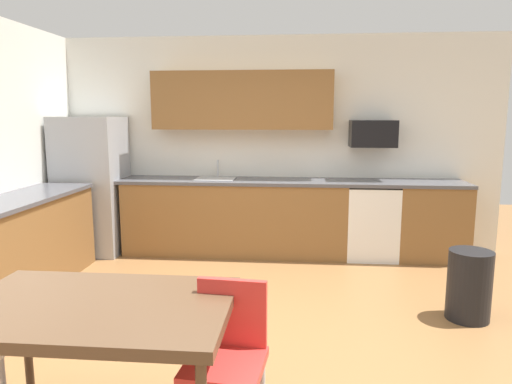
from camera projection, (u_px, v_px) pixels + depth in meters
The scene contains 16 objects.
ground_plane at pixel (244, 340), 3.62m from camera, with size 12.00×12.00×0.00m, color olive.
wall_back at pixel (268, 145), 6.01m from camera, with size 5.80×0.10×2.70m, color silver.
cabinet_run_back at pixel (235, 218), 5.85m from camera, with size 2.73×0.60×0.90m, color brown.
cabinet_run_back_right at pixel (430, 222), 5.63m from camera, with size 0.82×0.60×0.90m, color brown.
cabinet_run_left at pixel (19, 248), 4.55m from camera, with size 0.60×2.00×0.90m, color brown.
countertop_back at pixel (266, 181), 5.74m from camera, with size 4.80×0.64×0.04m, color #4C4C51.
countertop_left at pixel (15, 200), 4.47m from camera, with size 0.64×2.00×0.04m, color #4C4C51.
upper_cabinets_back at pixel (242, 101), 5.73m from camera, with size 2.20×0.34×0.70m, color brown.
refrigerator at pixel (92, 185), 5.87m from camera, with size 0.76×0.70×1.70m, color #9EA0A5.
oven_range at pixel (371, 220), 5.69m from camera, with size 0.60×0.60×0.91m.
microwave at pixel (373, 134), 5.62m from camera, with size 0.54×0.36×0.32m, color black.
sink_basin at pixel (216, 184), 5.80m from camera, with size 0.48×0.40×0.14m, color #A5A8AD.
sink_faucet at pixel (218, 169), 5.95m from camera, with size 0.02×0.02×0.24m, color #B2B5BA.
dining_table at pixel (95, 314), 2.42m from camera, with size 1.40×0.90×0.77m.
chair_near_table at pixel (228, 349), 2.46m from camera, with size 0.43×0.43×0.85m.
trash_bin at pixel (469, 285), 3.96m from camera, with size 0.36×0.36×0.60m, color black.
Camera 1 is at (0.40, -3.37, 1.72)m, focal length 32.82 mm.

